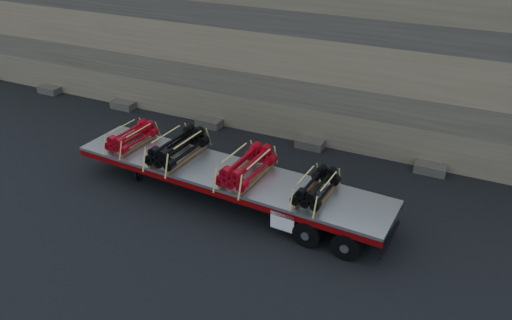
# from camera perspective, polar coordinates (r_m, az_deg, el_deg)

# --- Properties ---
(ground) EXTENTS (120.00, 120.00, 0.00)m
(ground) POSITION_cam_1_polar(r_m,az_deg,el_deg) (18.62, -4.65, -3.29)
(ground) COLOR black
(ground) RESTS_ON ground
(rock_wall) EXTENTS (44.00, 3.00, 7.00)m
(rock_wall) POSITION_cam_1_polar(r_m,az_deg,el_deg) (22.55, 3.38, 12.34)
(rock_wall) COLOR #7A6B54
(rock_wall) RESTS_ON ground
(trailer) EXTENTS (11.84, 2.90, 1.17)m
(trailer) POSITION_cam_1_polar(r_m,az_deg,el_deg) (17.64, -3.32, -2.98)
(trailer) COLOR #BABDC2
(trailer) RESTS_ON ground
(bundle_front) EXTENTS (1.08, 2.00, 0.69)m
(bundle_front) POSITION_cam_1_polar(r_m,az_deg,el_deg) (19.52, -14.01, 2.57)
(bundle_front) COLOR #A60815
(bundle_front) RESTS_ON trailer
(bundle_midfront) EXTENTS (1.30, 2.41, 0.83)m
(bundle_midfront) POSITION_cam_1_polar(r_m,az_deg,el_deg) (18.20, -8.93, 1.38)
(bundle_midfront) COLOR black
(bundle_midfront) RESTS_ON trailer
(bundle_midrear) EXTENTS (1.26, 2.34, 0.81)m
(bundle_midrear) POSITION_cam_1_polar(r_m,az_deg,el_deg) (16.77, -1.06, -0.80)
(bundle_midrear) COLOR #A60815
(bundle_midrear) RESTS_ON trailer
(bundle_rear) EXTENTS (1.05, 1.95, 0.67)m
(bundle_rear) POSITION_cam_1_polar(r_m,az_deg,el_deg) (15.87, 6.92, -3.17)
(bundle_rear) COLOR black
(bundle_rear) RESTS_ON trailer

